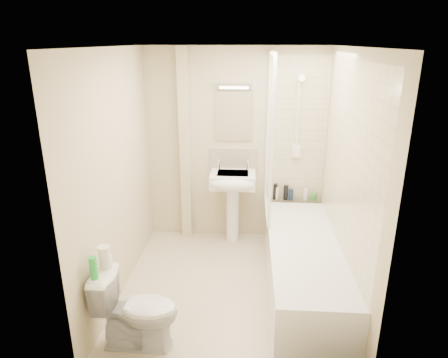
{
  "coord_description": "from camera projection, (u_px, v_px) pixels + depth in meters",
  "views": [
    {
      "loc": [
        0.18,
        -3.56,
        2.45
      ],
      "look_at": [
        -0.07,
        0.2,
        1.14
      ],
      "focal_mm": 32.0,
      "sensor_mm": 36.0,
      "label": 1
    }
  ],
  "objects": [
    {
      "name": "floor",
      "position": [
        229.0,
        288.0,
        4.17
      ],
      "size": [
        2.5,
        2.5,
        0.0
      ],
      "primitive_type": "plane",
      "color": "beige",
      "rests_on": "ground"
    },
    {
      "name": "wall_back",
      "position": [
        235.0,
        147.0,
        4.95
      ],
      "size": [
        2.2,
        0.02,
        2.4
      ],
      "primitive_type": "cube",
      "color": "beige",
      "rests_on": "ground"
    },
    {
      "name": "wall_left",
      "position": [
        116.0,
        178.0,
        3.84
      ],
      "size": [
        0.02,
        2.5,
        2.4
      ],
      "primitive_type": "cube",
      "color": "beige",
      "rests_on": "ground"
    },
    {
      "name": "wall_right",
      "position": [
        348.0,
        183.0,
        3.71
      ],
      "size": [
        0.02,
        2.5,
        2.4
      ],
      "primitive_type": "cube",
      "color": "beige",
      "rests_on": "ground"
    },
    {
      "name": "ceiling",
      "position": [
        231.0,
        47.0,
        3.38
      ],
      "size": [
        2.2,
        2.5,
        0.02
      ],
      "primitive_type": "cube",
      "color": "white",
      "rests_on": "wall_back"
    },
    {
      "name": "tile_back",
      "position": [
        297.0,
        130.0,
        4.82
      ],
      "size": [
        0.7,
        0.01,
        1.75
      ],
      "primitive_type": "cube",
      "color": "beige",
      "rests_on": "wall_back"
    },
    {
      "name": "tile_right",
      "position": [
        349.0,
        159.0,
        3.64
      ],
      "size": [
        0.01,
        2.1,
        1.75
      ],
      "primitive_type": "cube",
      "color": "beige",
      "rests_on": "wall_right"
    },
    {
      "name": "pipe_boxing",
      "position": [
        185.0,
        147.0,
        4.93
      ],
      "size": [
        0.12,
        0.12,
        2.4
      ],
      "primitive_type": "cube",
      "color": "beige",
      "rests_on": "ground"
    },
    {
      "name": "splashback",
      "position": [
        234.0,
        160.0,
        5.0
      ],
      "size": [
        0.6,
        0.02,
        0.3
      ],
      "primitive_type": "cube",
      "color": "beige",
      "rests_on": "wall_back"
    },
    {
      "name": "mirror",
      "position": [
        234.0,
        117.0,
        4.82
      ],
      "size": [
        0.46,
        0.01,
        0.6
      ],
      "primitive_type": "cube",
      "color": "white",
      "rests_on": "wall_back"
    },
    {
      "name": "strip_light",
      "position": [
        234.0,
        86.0,
        4.67
      ],
      "size": [
        0.42,
        0.07,
        0.07
      ],
      "primitive_type": "cube",
      "color": "silver",
      "rests_on": "wall_back"
    },
    {
      "name": "bathtub",
      "position": [
        303.0,
        266.0,
        4.03
      ],
      "size": [
        0.7,
        2.1,
        0.55
      ],
      "color": "white",
      "rests_on": "ground"
    },
    {
      "name": "shower_screen",
      "position": [
        270.0,
        136.0,
        4.42
      ],
      "size": [
        0.04,
        0.92,
        1.8
      ],
      "color": "white",
      "rests_on": "bathtub"
    },
    {
      "name": "shower_fixture",
      "position": [
        298.0,
        121.0,
        4.74
      ],
      "size": [
        0.1,
        0.16,
        0.99
      ],
      "color": "white",
      "rests_on": "wall_back"
    },
    {
      "name": "pedestal_sink",
      "position": [
        233.0,
        188.0,
        4.88
      ],
      "size": [
        0.55,
        0.5,
        1.05
      ],
      "color": "white",
      "rests_on": "ground"
    },
    {
      "name": "bottle_black_a",
      "position": [
        275.0,
        192.0,
        5.01
      ],
      "size": [
        0.05,
        0.05,
        0.21
      ],
      "primitive_type": "cylinder",
      "color": "black",
      "rests_on": "bathtub"
    },
    {
      "name": "bottle_white_a",
      "position": [
        276.0,
        193.0,
        5.02
      ],
      "size": [
        0.05,
        0.05,
        0.16
      ],
      "primitive_type": "cylinder",
      "color": "white",
      "rests_on": "bathtub"
    },
    {
      "name": "bottle_black_b",
      "position": [
        286.0,
        193.0,
        5.01
      ],
      "size": [
        0.06,
        0.06,
        0.19
      ],
      "primitive_type": "cylinder",
      "color": "black",
      "rests_on": "bathtub"
    },
    {
      "name": "bottle_blue",
      "position": [
        291.0,
        194.0,
        5.01
      ],
      "size": [
        0.06,
        0.06,
        0.14
      ],
      "primitive_type": "cylinder",
      "color": "navy",
      "rests_on": "bathtub"
    },
    {
      "name": "bottle_white_b",
      "position": [
        306.0,
        194.0,
        5.0
      ],
      "size": [
        0.05,
        0.05,
        0.15
      ],
      "primitive_type": "cylinder",
      "color": "silver",
      "rests_on": "bathtub"
    },
    {
      "name": "bottle_green",
      "position": [
        314.0,
        197.0,
        5.0
      ],
      "size": [
        0.06,
        0.06,
        0.09
      ],
      "primitive_type": "cylinder",
      "color": "green",
      "rests_on": "bathtub"
    },
    {
      "name": "toilet",
      "position": [
        137.0,
        310.0,
        3.3
      ],
      "size": [
        0.41,
        0.69,
        0.69
      ],
      "primitive_type": "imported",
      "rotation": [
        0.0,
        0.0,
        1.55
      ],
      "color": "white",
      "rests_on": "ground"
    },
    {
      "name": "toilet_roll_lower",
      "position": [
        106.0,
        262.0,
        3.26
      ],
      "size": [
        0.1,
        0.1,
        0.11
      ],
      "primitive_type": "cylinder",
      "color": "white",
      "rests_on": "toilet"
    },
    {
      "name": "toilet_roll_upper",
      "position": [
        104.0,
        252.0,
        3.2
      ],
      "size": [
        0.1,
        0.1,
        0.1
      ],
      "primitive_type": "cylinder",
      "color": "white",
      "rests_on": "toilet_roll_lower"
    },
    {
      "name": "green_bottle",
      "position": [
        94.0,
        268.0,
        3.09
      ],
      "size": [
        0.06,
        0.06,
        0.19
      ],
      "primitive_type": "cylinder",
      "color": "green",
      "rests_on": "toilet"
    }
  ]
}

